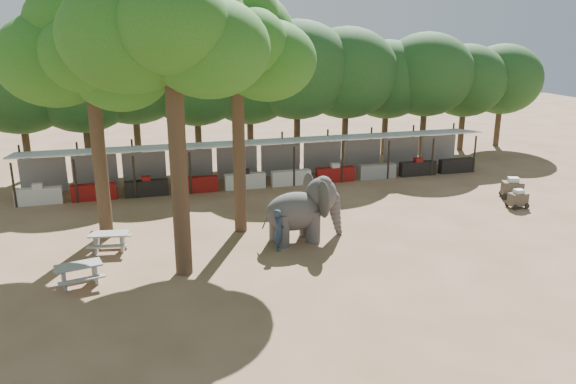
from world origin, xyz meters
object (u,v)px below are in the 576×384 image
object	(u,v)px
handler	(279,230)
picnic_table_near	(79,272)
yard_tree_back	(232,41)
cart_front	(518,199)
cart_back	(512,188)
yard_tree_left	(86,50)
yard_tree_center	(166,24)
elephant	(304,209)
picnic_table_far	(109,239)

from	to	relation	value
handler	picnic_table_near	size ratio (longest dim) A/B	0.94
picnic_table_near	yard_tree_back	bearing A→B (deg)	19.31
cart_front	cart_back	distance (m)	1.78
yard_tree_left	yard_tree_center	size ratio (longest dim) A/B	0.92
yard_tree_back	elephant	bearing A→B (deg)	-38.31
yard_tree_center	picnic_table_near	bearing A→B (deg)	-176.39
yard_tree_back	handler	bearing A→B (deg)	-67.03
picnic_table_far	cart_front	bearing A→B (deg)	10.23
yard_tree_back	elephant	xyz separation A→B (m)	(2.62, -2.07, -7.12)
yard_tree_back	picnic_table_near	size ratio (longest dim) A/B	5.96
yard_tree_center	picnic_table_near	world-z (taller)	yard_tree_center
yard_tree_back	yard_tree_left	bearing A→B (deg)	170.54
yard_tree_back	picnic_table_far	bearing A→B (deg)	-168.66
yard_tree_back	yard_tree_center	bearing A→B (deg)	-126.86
yard_tree_left	cart_back	bearing A→B (deg)	-0.42
yard_tree_left	yard_tree_center	xyz separation A→B (m)	(3.00, -5.00, 1.01)
yard_tree_back	cart_front	distance (m)	16.83
elephant	cart_back	xyz separation A→B (m)	(12.96, 2.91, -0.84)
elephant	picnic_table_far	distance (m)	8.39
yard_tree_back	picnic_table_near	xyz separation A→B (m)	(-6.67, -4.23, -8.01)
picnic_table_near	cart_front	world-z (taller)	cart_front
handler	cart_front	xyz separation A→B (m)	(13.52, 2.19, -0.40)
yard_tree_center	yard_tree_back	bearing A→B (deg)	53.14
yard_tree_back	cart_back	xyz separation A→B (m)	(15.58, 0.84, -7.96)
yard_tree_left	elephant	distance (m)	11.39
yard_tree_back	cart_back	bearing A→B (deg)	3.09
elephant	cart_back	world-z (taller)	elephant
elephant	cart_front	bearing A→B (deg)	0.56
picnic_table_near	picnic_table_far	xyz separation A→B (m)	(1.00, 3.10, -0.00)
elephant	picnic_table_near	bearing A→B (deg)	-172.62
picnic_table_near	picnic_table_far	distance (m)	3.25
yard_tree_center	picnic_table_near	size ratio (longest dim) A/B	6.32
picnic_table_far	cart_back	bearing A→B (deg)	14.41
elephant	picnic_table_near	distance (m)	9.58
cart_back	picnic_table_far	bearing A→B (deg)	-152.36
yard_tree_left	yard_tree_center	bearing A→B (deg)	-59.04
elephant	picnic_table_near	size ratio (longest dim) A/B	1.97
handler	picnic_table_far	size ratio (longest dim) A/B	0.99
yard_tree_back	picnic_table_far	xyz separation A→B (m)	(-5.67, -1.14, -8.01)
cart_back	yard_tree_back	bearing A→B (deg)	-154.59
handler	yard_tree_left	bearing A→B (deg)	78.94
yard_tree_center	cart_front	size ratio (longest dim) A/B	11.47
picnic_table_far	cart_front	distance (m)	20.43
yard_tree_left	picnic_table_far	size ratio (longest dim) A/B	6.05
yard_tree_left	handler	bearing A→B (deg)	-28.42
yard_tree_left	yard_tree_back	bearing A→B (deg)	-9.46
cart_back	picnic_table_near	bearing A→B (deg)	-144.83
yard_tree_left	picnic_table_far	world-z (taller)	yard_tree_left
elephant	cart_front	xyz separation A→B (m)	(12.14, 1.34, -0.93)
yard_tree_left	yard_tree_center	distance (m)	5.92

